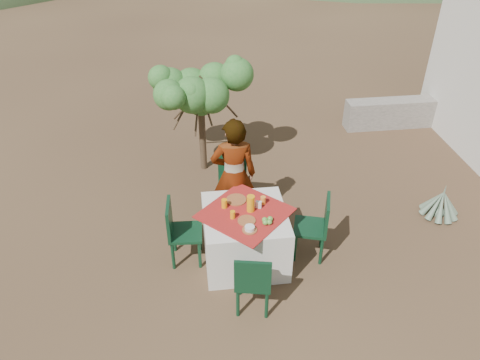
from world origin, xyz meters
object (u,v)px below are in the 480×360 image
object	(u,v)px
chair_right	(317,225)
person	(234,175)
juice_pitcher	(251,204)
agave	(441,204)
chair_far	(231,184)
chair_near	(253,281)
table	(245,236)
chair_left	(179,230)
shrub_tree	(204,94)

from	to	relation	value
chair_right	person	size ratio (longest dim) A/B	0.54
juice_pitcher	chair_right	bearing A→B (deg)	-4.14
person	agave	distance (m)	3.08
chair_far	juice_pitcher	xyz separation A→B (m)	(0.13, -1.00, 0.38)
chair_near	person	size ratio (longest dim) A/B	0.52
table	chair_right	xyz separation A→B (m)	(0.91, -0.03, 0.12)
chair_left	chair_far	bearing A→B (deg)	-35.75
chair_right	shrub_tree	distance (m)	2.79
chair_far	agave	world-z (taller)	chair_far
shrub_tree	chair_right	bearing A→B (deg)	-61.85
table	chair_near	bearing A→B (deg)	-91.78
table	juice_pitcher	xyz separation A→B (m)	(0.07, 0.03, 0.49)
chair_far	chair_near	xyz separation A→B (m)	(0.03, -1.89, -0.01)
chair_far	agave	xyz separation A→B (m)	(3.01, -0.47, -0.29)
chair_far	shrub_tree	bearing A→B (deg)	117.47
shrub_tree	agave	distance (m)	3.90
chair_far	chair_left	xyz separation A→B (m)	(-0.76, -0.93, 0.01)
chair_near	table	bearing A→B (deg)	-80.17
chair_left	agave	size ratio (longest dim) A/B	1.50
table	chair_left	xyz separation A→B (m)	(-0.82, 0.09, 0.12)
chair_near	chair_left	distance (m)	1.24
chair_far	juice_pitcher	world-z (taller)	juice_pitcher
chair_left	agave	bearing A→B (deg)	-79.57
table	person	world-z (taller)	person
chair_far	shrub_tree	size ratio (longest dim) A/B	0.53
shrub_tree	agave	bearing A→B (deg)	-28.16
chair_near	juice_pitcher	bearing A→B (deg)	-84.71
chair_near	chair_right	size ratio (longest dim) A/B	0.97
chair_far	juice_pitcher	bearing A→B (deg)	-67.40
chair_near	juice_pitcher	world-z (taller)	juice_pitcher
table	chair_right	bearing A→B (deg)	-1.92
shrub_tree	juice_pitcher	xyz separation A→B (m)	(0.42, -2.29, -0.45)
chair_right	agave	distance (m)	2.14
shrub_tree	agave	xyz separation A→B (m)	(3.29, -1.76, -1.12)
shrub_tree	table	bearing A→B (deg)	-81.58
chair_far	person	size ratio (longest dim) A/B	0.53
chair_left	shrub_tree	world-z (taller)	shrub_tree
agave	table	bearing A→B (deg)	-169.31
chair_right	juice_pitcher	world-z (taller)	juice_pitcher
chair_near	chair_right	bearing A→B (deg)	-126.90
chair_near	person	bearing A→B (deg)	-77.28
person	chair_near	bearing A→B (deg)	93.06
chair_near	juice_pitcher	xyz separation A→B (m)	(0.10, 0.89, 0.39)
table	chair_far	bearing A→B (deg)	93.31
chair_near	person	xyz separation A→B (m)	(-0.03, 1.58, 0.36)
person	juice_pitcher	size ratio (longest dim) A/B	7.77
chair_left	person	distance (m)	1.04
chair_left	shrub_tree	distance (m)	2.42
chair_right	person	xyz separation A→B (m)	(-0.97, 0.75, 0.34)
person	shrub_tree	distance (m)	1.70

